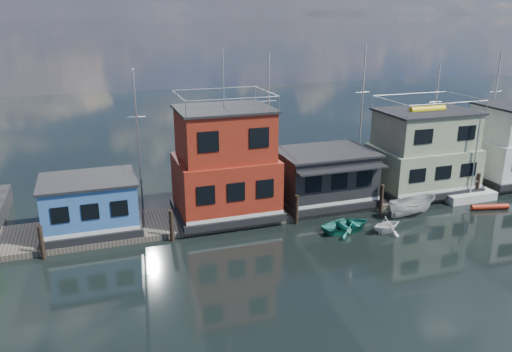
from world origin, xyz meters
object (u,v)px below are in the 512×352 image
object	(u,v)px
red_kayak	(490,207)
day_sailer	(470,196)
houseboat_dark	(324,176)
houseboat_green	(423,152)
motorboat	(412,206)
dinghy_white	(387,224)
dinghy_teal	(347,225)
houseboat_blue	(90,204)
houseboat_red	(225,165)

from	to	relation	value
red_kayak	day_sailer	bearing A→B (deg)	105.71
houseboat_dark	houseboat_green	bearing A→B (deg)	0.12
red_kayak	houseboat_dark	bearing A→B (deg)	169.90
houseboat_green	motorboat	distance (m)	6.24
dinghy_white	houseboat_green	bearing A→B (deg)	-58.70
houseboat_green	dinghy_teal	world-z (taller)	houseboat_green
houseboat_blue	houseboat_dark	xyz separation A→B (m)	(17.50, -0.02, 0.21)
houseboat_green	red_kayak	distance (m)	6.68
dinghy_white	houseboat_red	bearing A→B (deg)	47.90
dinghy_teal	dinghy_white	bearing A→B (deg)	-124.67
day_sailer	houseboat_green	bearing A→B (deg)	133.00
houseboat_red	houseboat_green	distance (m)	17.01
houseboat_blue	day_sailer	bearing A→B (deg)	-5.69
day_sailer	dinghy_teal	size ratio (longest dim) A/B	1.84
houseboat_dark	dinghy_white	bearing A→B (deg)	-73.85
houseboat_dark	houseboat_green	distance (m)	9.07
houseboat_blue	motorboat	world-z (taller)	houseboat_blue
red_kayak	day_sailer	world-z (taller)	day_sailer
dinghy_teal	houseboat_red	bearing A→B (deg)	48.40
houseboat_blue	red_kayak	xyz separation A→B (m)	(29.35, -5.04, -1.99)
houseboat_green	dinghy_white	bearing A→B (deg)	-139.08
dinghy_white	red_kayak	bearing A→B (deg)	-92.81
dinghy_teal	houseboat_dark	bearing A→B (deg)	-14.03
houseboat_red	dinghy_teal	size ratio (longest dim) A/B	3.19
dinghy_teal	houseboat_blue	bearing A→B (deg)	65.94
motorboat	day_sailer	distance (m)	6.60
houseboat_red	red_kayak	world-z (taller)	houseboat_red
day_sailer	dinghy_white	bearing A→B (deg)	-161.78
day_sailer	dinghy_white	world-z (taller)	day_sailer
dinghy_white	dinghy_teal	bearing A→B (deg)	53.25
houseboat_blue	houseboat_dark	size ratio (longest dim) A/B	0.86
day_sailer	red_kayak	bearing A→B (deg)	-87.43
houseboat_blue	red_kayak	size ratio (longest dim) A/B	2.15
red_kayak	houseboat_green	bearing A→B (deg)	132.35
houseboat_green	motorboat	bearing A→B (deg)	-131.86
houseboat_blue	motorboat	size ratio (longest dim) A/B	1.62
motorboat	dinghy_teal	bearing A→B (deg)	97.68
houseboat_red	day_sailer	world-z (taller)	houseboat_red
houseboat_green	dinghy_teal	distance (m)	11.26
houseboat_blue	dinghy_white	distance (m)	20.35
red_kayak	dinghy_white	distance (m)	10.13
dinghy_teal	houseboat_green	bearing A→B (deg)	-69.83
dinghy_white	day_sailer	bearing A→B (deg)	-81.13
houseboat_dark	dinghy_teal	xyz separation A→B (m)	(-0.57, -5.01, -2.03)
motorboat	day_sailer	size ratio (longest dim) A/B	0.58
day_sailer	dinghy_teal	xyz separation A→B (m)	(-12.31, -2.11, -0.02)
houseboat_dark	houseboat_green	world-z (taller)	houseboat_green
houseboat_green	houseboat_red	bearing A→B (deg)	-180.00
houseboat_red	motorboat	size ratio (longest dim) A/B	3.00
dinghy_teal	dinghy_white	distance (m)	2.68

